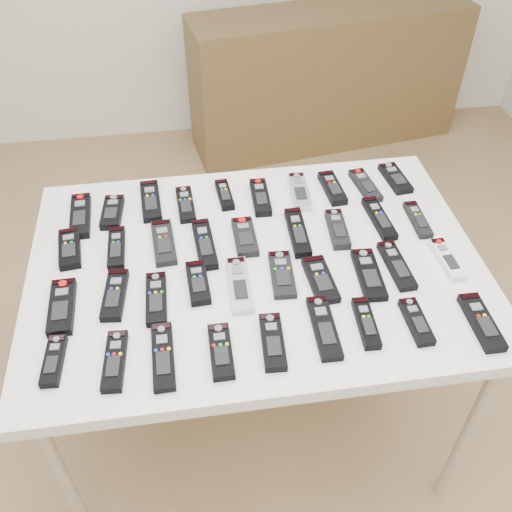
{
  "coord_description": "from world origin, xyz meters",
  "views": [
    {
      "loc": [
        -0.13,
        -1.19,
        1.87
      ],
      "look_at": [
        0.04,
        -0.06,
        0.8
      ],
      "focal_mm": 40.0,
      "sensor_mm": 36.0,
      "label": 1
    }
  ],
  "objects": [
    {
      "name": "ground",
      "position": [
        0.0,
        0.0,
        0.0
      ],
      "size": [
        4.0,
        4.0,
        0.0
      ],
      "primitive_type": "plane",
      "color": "olive",
      "rests_on": "ground"
    },
    {
      "name": "remote_5",
      "position": [
        0.09,
        0.21,
        0.79
      ],
      "size": [
        0.06,
        0.17,
        0.02
      ],
      "primitive_type": "cube",
      "rotation": [
        0.0,
        0.0,
        -0.03
      ],
      "color": "black",
      "rests_on": "table"
    },
    {
      "name": "remote_36",
      "position": [
        0.4,
        -0.35,
        0.79
      ],
      "size": [
        0.05,
        0.15,
        0.02
      ],
      "primitive_type": "cube",
      "rotation": [
        0.0,
        0.0,
        0.01
      ],
      "color": "black",
      "rests_on": "table"
    },
    {
      "name": "remote_12",
      "position": [
        -0.21,
        0.04,
        0.79
      ],
      "size": [
        0.07,
        0.19,
        0.02
      ],
      "primitive_type": "cube",
      "rotation": [
        0.0,
        0.0,
        0.06
      ],
      "color": "black",
      "rests_on": "table"
    },
    {
      "name": "remote_35",
      "position": [
        0.27,
        -0.33,
        0.79
      ],
      "size": [
        0.05,
        0.16,
        0.02
      ],
      "primitive_type": "cube",
      "rotation": [
        0.0,
        0.0,
        -0.05
      ],
      "color": "black",
      "rests_on": "table"
    },
    {
      "name": "remote_10",
      "position": [
        -0.47,
        0.05,
        0.79
      ],
      "size": [
        0.07,
        0.16,
        0.02
      ],
      "primitive_type": "cube",
      "rotation": [
        0.0,
        0.0,
        0.1
      ],
      "color": "black",
      "rests_on": "table"
    },
    {
      "name": "remote_15",
      "position": [
        0.18,
        0.03,
        0.79
      ],
      "size": [
        0.05,
        0.2,
        0.02
      ],
      "primitive_type": "cube",
      "rotation": [
        0.0,
        0.0,
        -0.03
      ],
      "color": "black",
      "rests_on": "table"
    },
    {
      "name": "remote_25",
      "position": [
        0.2,
        -0.17,
        0.79
      ],
      "size": [
        0.07,
        0.17,
        0.02
      ],
      "primitive_type": "cube",
      "rotation": [
        0.0,
        0.0,
        0.07
      ],
      "color": "black",
      "rests_on": "table"
    },
    {
      "name": "remote_30",
      "position": [
        -0.34,
        -0.36,
        0.79
      ],
      "size": [
        0.06,
        0.17,
        0.02
      ],
      "primitive_type": "cube",
      "rotation": [
        0.0,
        0.0,
        -0.07
      ],
      "color": "black",
      "rests_on": "table"
    },
    {
      "name": "remote_8",
      "position": [
        0.44,
        0.22,
        0.79
      ],
      "size": [
        0.07,
        0.17,
        0.02
      ],
      "primitive_type": "cube",
      "rotation": [
        0.0,
        0.0,
        0.13
      ],
      "color": "black",
      "rests_on": "table"
    },
    {
      "name": "remote_18",
      "position": [
        0.54,
        0.04,
        0.79
      ],
      "size": [
        0.04,
        0.16,
        0.02
      ],
      "primitive_type": "cube",
      "rotation": [
        0.0,
        0.0,
        -0.02
      ],
      "color": "black",
      "rests_on": "table"
    },
    {
      "name": "table",
      "position": [
        0.04,
        -0.06,
        0.72
      ],
      "size": [
        1.25,
        0.88,
        0.78
      ],
      "color": "white",
      "rests_on": "ground"
    },
    {
      "name": "remote_14",
      "position": [
        0.02,
        0.03,
        0.79
      ],
      "size": [
        0.06,
        0.16,
        0.02
      ],
      "primitive_type": "cube",
      "rotation": [
        0.0,
        0.0,
        0.01
      ],
      "color": "black",
      "rests_on": "table"
    },
    {
      "name": "remote_19",
      "position": [
        -0.47,
        -0.17,
        0.79
      ],
      "size": [
        0.07,
        0.18,
        0.02
      ],
      "primitive_type": "cube",
      "rotation": [
        0.0,
        0.0,
        0.02
      ],
      "color": "black",
      "rests_on": "table"
    },
    {
      "name": "remote_17",
      "position": [
        0.43,
        0.06,
        0.79
      ],
      "size": [
        0.06,
        0.19,
        0.02
      ],
      "primitive_type": "cube",
      "rotation": [
        0.0,
        0.0,
        0.06
      ],
      "color": "black",
      "rests_on": "table"
    },
    {
      "name": "remote_7",
      "position": [
        0.33,
        0.22,
        0.79
      ],
      "size": [
        0.06,
        0.16,
        0.02
      ],
      "primitive_type": "cube",
      "rotation": [
        0.0,
        0.0,
        0.06
      ],
      "color": "black",
      "rests_on": "table"
    },
    {
      "name": "remote_21",
      "position": [
        -0.24,
        -0.17,
        0.79
      ],
      "size": [
        0.05,
        0.18,
        0.02
      ],
      "primitive_type": "cube",
      "rotation": [
        0.0,
        0.0,
        -0.01
      ],
      "color": "black",
      "rests_on": "table"
    },
    {
      "name": "remote_26",
      "position": [
        0.33,
        -0.17,
        0.79
      ],
      "size": [
        0.07,
        0.19,
        0.02
      ],
      "primitive_type": "cube",
      "rotation": [
        0.0,
        0.0,
        -0.05
      ],
      "color": "black",
      "rests_on": "table"
    },
    {
      "name": "remote_9",
      "position": [
        0.55,
        0.25,
        0.79
      ],
      "size": [
        0.07,
        0.16,
        0.02
      ],
      "primitive_type": "cube",
      "rotation": [
        0.0,
        0.0,
        0.09
      ],
      "color": "black",
      "rests_on": "table"
    },
    {
      "name": "remote_28",
      "position": [
        0.56,
        -0.14,
        0.79
      ],
      "size": [
        0.05,
        0.16,
        0.02
      ],
      "primitive_type": "cube",
      "rotation": [
        0.0,
        0.0,
        0.03
      ],
      "color": "silver",
      "rests_on": "table"
    },
    {
      "name": "sideboard",
      "position": [
        0.72,
        1.78,
        0.39
      ],
      "size": [
        1.58,
        0.61,
        0.77
      ],
      "primitive_type": "cube",
      "rotation": [
        0.0,
        0.0,
        0.15
      ],
      "color": "#503C20",
      "rests_on": "ground"
    },
    {
      "name": "remote_16",
      "position": [
        0.29,
        0.03,
        0.79
      ],
      "size": [
        0.06,
        0.16,
        0.02
      ],
      "primitive_type": "cube",
      "rotation": [
        0.0,
        0.0,
        -0.07
      ],
      "color": "black",
      "rests_on": "table"
    },
    {
      "name": "remote_34",
      "position": [
        0.17,
        -0.33,
        0.79
      ],
      "size": [
        0.06,
        0.2,
        0.02
      ],
      "primitive_type": "cube",
      "rotation": [
        0.0,
        0.0,
        -0.02
      ],
      "color": "black",
      "rests_on": "table"
    },
    {
      "name": "remote_22",
      "position": [
        -0.13,
        -0.13,
        0.79
      ],
      "size": [
        0.06,
        0.15,
        0.02
      ],
      "primitive_type": "cube",
      "rotation": [
        0.0,
        0.0,
        0.04
      ],
      "color": "black",
      "rests_on": "table"
    },
    {
      "name": "remote_11",
      "position": [
        -0.34,
        0.04,
        0.79
      ],
      "size": [
        0.05,
        0.16,
        0.02
      ],
      "primitive_type": "cube",
      "rotation": [
        0.0,
        0.0,
        0.01
      ],
      "color": "black",
      "rests_on": "table"
    },
    {
      "name": "remote_1",
      "position": [
        -0.36,
        0.2,
        0.79
      ],
      "size": [
        0.07,
        0.15,
        0.02
      ],
      "primitive_type": "cube",
      "rotation": [
        0.0,
        0.0,
        -0.08
      ],
      "color": "black",
      "rests_on": "table"
    },
    {
      "name": "remote_33",
      "position": [
        0.04,
        -0.36,
        0.79
      ],
      "size": [
        0.06,
        0.17,
        0.02
      ],
      "primitive_type": "cube",
      "rotation": [
        0.0,
        0.0,
        -0.06
      ],
      "color": "black",
      "rests_on": "table"
    },
    {
      "name": "remote_37",
      "position": [
        0.56,
        -0.37,
        0.79
      ],
      "size": [
        0.05,
        0.18,
        0.02
      ],
      "primitive_type": "cube",
      "rotation": [
        0.0,
        0.0,
        -0.01
      ],
      "color": "black",
      "rests_on": "table"
    },
    {
      "name": "remote_3",
      "position": [
        -0.14,
        0.21,
        0.79
      ],
      "size": [
        0.06,
        0.17,
        0.02
      ],
      "primitive_type": "cube",
      "rotation": [
        0.0,
        0.0,
        0.04
      ],
      "color": "black",
      "rests_on": "table"
    },
    {
      "name": "remote_13",
      "position": [
        -0.1,
        0.02,
        0.79
      ],
      "size": [
        0.06,
        0.2,
        0.02
      ],
      "primitive_type": "cube",
      "rotation": [
        0.0,
        0.0,
        0.06
      ],
      "color": "black",
      "rests_on": "table"
    },
    {
      "name": "remote_27",
      "position": [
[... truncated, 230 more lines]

